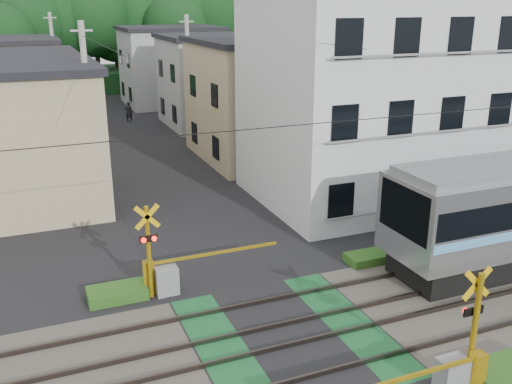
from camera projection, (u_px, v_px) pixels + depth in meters
name	position (u px, v px, depth m)	size (l,w,h in m)	color
ground	(288.00, 336.00, 15.68)	(120.00, 120.00, 0.00)	black
track_bed	(288.00, 335.00, 15.67)	(120.00, 120.00, 0.14)	#47423A
crossing_signal_near	(457.00, 367.00, 13.18)	(4.74, 0.65, 3.09)	yellow
crossing_signal_far	(163.00, 273.00, 17.73)	(4.74, 0.65, 3.09)	yellow
apartment_block	(370.00, 97.00, 25.59)	(10.20, 8.36, 9.30)	white
houses_row	(124.00, 89.00, 37.48)	(22.07, 31.35, 6.80)	tan
tree_hill	(83.00, 33.00, 56.62)	(40.00, 13.18, 11.38)	#123816
catenary	(475.00, 183.00, 16.70)	(60.00, 5.04, 7.00)	#2D2D33
utility_poles	(109.00, 83.00, 34.19)	(7.90, 42.00, 8.00)	#A5A5A0
pedestrian	(129.00, 112.00, 43.30)	(0.56, 0.37, 1.54)	black
weed_patches	(346.00, 319.00, 16.18)	(10.25, 8.80, 0.40)	#2D5E1E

